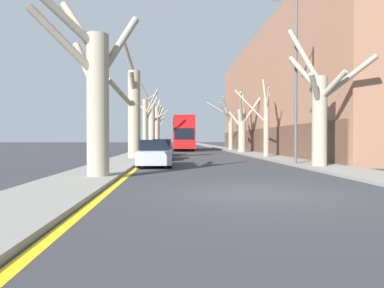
{
  "coord_description": "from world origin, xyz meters",
  "views": [
    {
      "loc": [
        -2.21,
        -8.96,
        1.46
      ],
      "look_at": [
        0.03,
        29.77,
        0.89
      ],
      "focal_mm": 32.0,
      "sensor_mm": 36.0,
      "label": 1
    }
  ],
  "objects_px": {
    "street_tree_right_1": "(265,122)",
    "street_tree_right_3": "(229,127)",
    "street_tree_left_5": "(159,128)",
    "street_tree_left_1": "(133,111)",
    "parked_car_2": "(162,148)",
    "double_decker_bus": "(183,132)",
    "street_tree_right_0": "(319,110)",
    "parked_car_1": "(160,150)",
    "street_tree_left_4": "(157,124)",
    "lamp_post": "(294,72)",
    "street_tree_left_2": "(146,123)",
    "parked_car_0": "(156,154)",
    "street_tree_left_3": "(151,123)",
    "street_tree_left_0": "(94,90)",
    "street_tree_right_2": "(242,126)"
  },
  "relations": [
    {
      "from": "street_tree_left_1",
      "to": "double_decker_bus",
      "type": "distance_m",
      "value": 20.38
    },
    {
      "from": "parked_car_1",
      "to": "parked_car_0",
      "type": "bearing_deg",
      "value": -90.0
    },
    {
      "from": "street_tree_left_3",
      "to": "street_tree_right_0",
      "type": "height_order",
      "value": "street_tree_left_3"
    },
    {
      "from": "street_tree_right_1",
      "to": "street_tree_right_3",
      "type": "distance_m",
      "value": 16.79
    },
    {
      "from": "street_tree_left_4",
      "to": "parked_car_0",
      "type": "relative_size",
      "value": 2.14
    },
    {
      "from": "parked_car_1",
      "to": "lamp_post",
      "type": "relative_size",
      "value": 0.43
    },
    {
      "from": "street_tree_left_4",
      "to": "double_decker_bus",
      "type": "xyz_separation_m",
      "value": [
        4.05,
        -15.13,
        -1.65
      ]
    },
    {
      "from": "street_tree_left_0",
      "to": "parked_car_0",
      "type": "distance_m",
      "value": 6.65
    },
    {
      "from": "street_tree_left_1",
      "to": "parked_car_1",
      "type": "relative_size",
      "value": 2.01
    },
    {
      "from": "street_tree_left_4",
      "to": "lamp_post",
      "type": "xyz_separation_m",
      "value": [
        9.34,
        -41.22,
        1.05
      ]
    },
    {
      "from": "street_tree_right_3",
      "to": "parked_car_0",
      "type": "relative_size",
      "value": 1.67
    },
    {
      "from": "street_tree_left_1",
      "to": "parked_car_1",
      "type": "distance_m",
      "value": 3.39
    },
    {
      "from": "street_tree_left_1",
      "to": "parked_car_2",
      "type": "xyz_separation_m",
      "value": [
        1.87,
        6.16,
        -2.78
      ]
    },
    {
      "from": "street_tree_right_1",
      "to": "street_tree_right_2",
      "type": "bearing_deg",
      "value": 89.57
    },
    {
      "from": "street_tree_left_0",
      "to": "street_tree_left_2",
      "type": "height_order",
      "value": "street_tree_left_0"
    },
    {
      "from": "street_tree_right_1",
      "to": "parked_car_0",
      "type": "relative_size",
      "value": 1.57
    },
    {
      "from": "street_tree_right_3",
      "to": "parked_car_1",
      "type": "xyz_separation_m",
      "value": [
        -8.1,
        -18.44,
        -2.37
      ]
    },
    {
      "from": "street_tree_left_5",
      "to": "street_tree_left_0",
      "type": "bearing_deg",
      "value": -90.05
    },
    {
      "from": "street_tree_left_5",
      "to": "street_tree_right_3",
      "type": "xyz_separation_m",
      "value": [
        9.97,
        -29.5,
        -0.74
      ]
    },
    {
      "from": "lamp_post",
      "to": "parked_car_2",
      "type": "bearing_deg",
      "value": 121.57
    },
    {
      "from": "street_tree_left_3",
      "to": "street_tree_right_0",
      "type": "xyz_separation_m",
      "value": [
        10.34,
        -31.17,
        -0.84
      ]
    },
    {
      "from": "street_tree_left_4",
      "to": "street_tree_right_0",
      "type": "xyz_separation_m",
      "value": [
        10.03,
        -42.86,
        -1.13
      ]
    },
    {
      "from": "street_tree_right_3",
      "to": "parked_car_2",
      "type": "height_order",
      "value": "street_tree_right_3"
    },
    {
      "from": "street_tree_left_5",
      "to": "street_tree_right_1",
      "type": "height_order",
      "value": "street_tree_left_5"
    },
    {
      "from": "double_decker_bus",
      "to": "street_tree_right_0",
      "type": "bearing_deg",
      "value": -77.84
    },
    {
      "from": "street_tree_left_1",
      "to": "street_tree_left_3",
      "type": "height_order",
      "value": "street_tree_left_3"
    },
    {
      "from": "street_tree_left_1",
      "to": "parked_car_2",
      "type": "height_order",
      "value": "street_tree_left_1"
    },
    {
      "from": "street_tree_left_5",
      "to": "lamp_post",
      "type": "xyz_separation_m",
      "value": [
        9.45,
        -53.97,
        1.34
      ]
    },
    {
      "from": "street_tree_left_0",
      "to": "street_tree_left_4",
      "type": "distance_m",
      "value": 47.07
    },
    {
      "from": "street_tree_left_4",
      "to": "lamp_post",
      "type": "height_order",
      "value": "lamp_post"
    },
    {
      "from": "parked_car_1",
      "to": "street_tree_left_3",
      "type": "bearing_deg",
      "value": 95.03
    },
    {
      "from": "double_decker_bus",
      "to": "lamp_post",
      "type": "distance_m",
      "value": 26.76
    },
    {
      "from": "street_tree_left_1",
      "to": "street_tree_left_2",
      "type": "xyz_separation_m",
      "value": [
        0.03,
        11.33,
        -0.31
      ]
    },
    {
      "from": "street_tree_left_3",
      "to": "street_tree_right_0",
      "type": "bearing_deg",
      "value": -71.65
    },
    {
      "from": "street_tree_left_1",
      "to": "street_tree_left_4",
      "type": "height_order",
      "value": "street_tree_left_4"
    },
    {
      "from": "street_tree_left_1",
      "to": "street_tree_right_0",
      "type": "xyz_separation_m",
      "value": [
        10.14,
        -7.82,
        -0.54
      ]
    },
    {
      "from": "street_tree_left_3",
      "to": "double_decker_bus",
      "type": "bearing_deg",
      "value": -38.23
    },
    {
      "from": "parked_car_0",
      "to": "street_tree_right_0",
      "type": "bearing_deg",
      "value": -11.21
    },
    {
      "from": "street_tree_left_1",
      "to": "street_tree_left_3",
      "type": "distance_m",
      "value": 23.35
    },
    {
      "from": "street_tree_left_1",
      "to": "street_tree_left_4",
      "type": "bearing_deg",
      "value": 89.82
    },
    {
      "from": "street_tree_left_1",
      "to": "parked_car_0",
      "type": "relative_size",
      "value": 2.03
    },
    {
      "from": "street_tree_left_4",
      "to": "parked_car_2",
      "type": "bearing_deg",
      "value": -86.51
    },
    {
      "from": "street_tree_left_5",
      "to": "street_tree_right_3",
      "type": "bearing_deg",
      "value": -71.33
    },
    {
      "from": "street_tree_right_1",
      "to": "parked_car_2",
      "type": "relative_size",
      "value": 1.6
    },
    {
      "from": "parked_car_2",
      "to": "street_tree_left_3",
      "type": "bearing_deg",
      "value": 96.85
    },
    {
      "from": "street_tree_left_3",
      "to": "street_tree_right_3",
      "type": "height_order",
      "value": "street_tree_left_3"
    },
    {
      "from": "street_tree_left_1",
      "to": "parked_car_0",
      "type": "height_order",
      "value": "street_tree_left_1"
    },
    {
      "from": "street_tree_left_3",
      "to": "street_tree_right_1",
      "type": "relative_size",
      "value": 1.44
    },
    {
      "from": "street_tree_left_1",
      "to": "parked_car_1",
      "type": "bearing_deg",
      "value": -4.26
    },
    {
      "from": "street_tree_left_5",
      "to": "double_decker_bus",
      "type": "bearing_deg",
      "value": -81.51
    }
  ]
}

